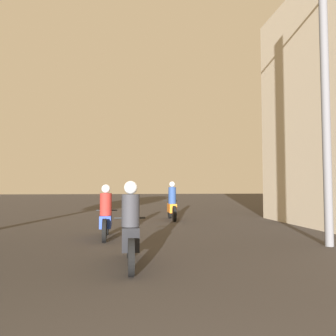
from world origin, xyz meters
name	(u,v)px	position (x,y,z in m)	size (l,w,h in m)	color
motorcycle_black	(130,231)	(-0.04, 5.57, 0.62)	(0.60, 1.97, 1.52)	black
motorcycle_blue	(106,217)	(-0.64, 8.76, 0.59)	(0.60, 1.89, 1.47)	black
motorcycle_orange	(172,205)	(1.88, 13.35, 0.65)	(0.60, 1.99, 1.62)	black
utility_pole_near	(325,70)	(4.69, 6.85, 4.27)	(1.60, 0.20, 8.20)	slate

